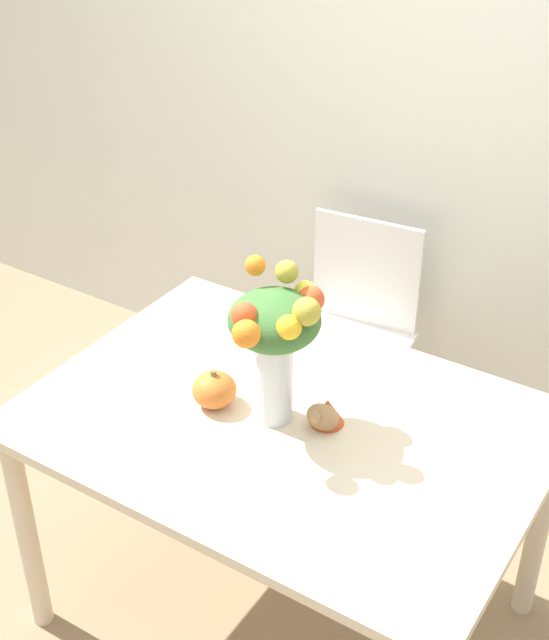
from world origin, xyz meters
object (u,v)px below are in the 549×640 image
Objects in this scene: flower_vase at (276,334)px; dining_chair_near_window at (349,337)px; pumpkin at (214,390)px; turkey_figurine at (325,414)px.

flower_vase is 1.03m from dining_chair_near_window.
flower_vase is at bearing 13.41° from pumpkin.
pumpkin reaches higher than turkey_figurine.
flower_vase is 3.59× the size of pumpkin.
pumpkin is 0.14× the size of dining_chair_near_window.
pumpkin is at bearing -166.59° from flower_vase.
pumpkin is at bearing -91.77° from dining_chair_near_window.
flower_vase is at bearing -161.37° from turkey_figurine.
flower_vase is 0.27m from pumpkin.
flower_vase is 0.49× the size of dining_chair_near_window.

